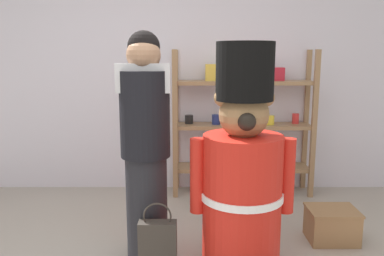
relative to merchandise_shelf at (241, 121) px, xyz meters
name	(u,v)px	position (x,y,z in m)	size (l,w,h in m)	color
back_wall	(169,73)	(-0.78, 0.22, 0.50)	(6.40, 0.12, 2.60)	silver
merchandise_shelf	(241,121)	(0.00, 0.00, 0.00)	(1.50, 0.35, 1.55)	#93704C
teddy_bear_guard	(241,175)	(-0.19, -1.54, -0.12)	(0.73, 0.58, 1.59)	red
person_shopper	(144,144)	(-0.88, -1.42, 0.07)	(0.37, 0.35, 1.67)	black
shopping_bag	(157,246)	(-0.78, -1.65, -0.60)	(0.26, 0.10, 0.52)	#332D28
display_crate	(330,224)	(0.60, -1.15, -0.66)	(0.40, 0.31, 0.27)	olive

